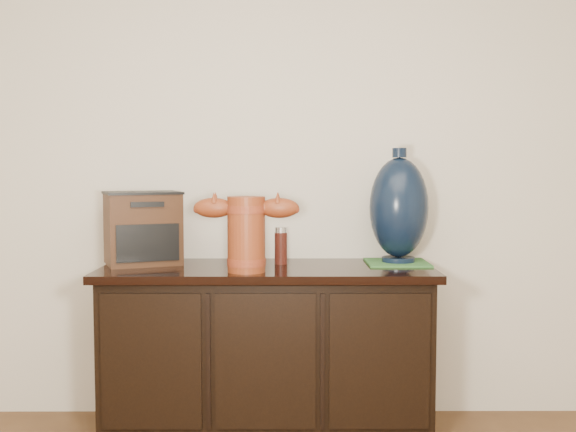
{
  "coord_description": "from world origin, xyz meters",
  "views": [
    {
      "loc": [
        0.08,
        -0.72,
        1.19
      ],
      "look_at": [
        0.09,
        2.18,
        0.98
      ],
      "focal_mm": 42.0,
      "sensor_mm": 36.0,
      "label": 1
    }
  ],
  "objects_px": {
    "sideboard": "(267,349)",
    "spray_can": "(281,246)",
    "lamp_base": "(399,208)",
    "terracotta_vessel": "(246,229)",
    "tv_radio": "(143,228)"
  },
  "relations": [
    {
      "from": "sideboard",
      "to": "spray_can",
      "type": "bearing_deg",
      "value": 53.75
    },
    {
      "from": "sideboard",
      "to": "spray_can",
      "type": "height_order",
      "value": "spray_can"
    },
    {
      "from": "terracotta_vessel",
      "to": "spray_can",
      "type": "bearing_deg",
      "value": 61.08
    },
    {
      "from": "sideboard",
      "to": "lamp_base",
      "type": "height_order",
      "value": "lamp_base"
    },
    {
      "from": "sideboard",
      "to": "terracotta_vessel",
      "type": "xyz_separation_m",
      "value": [
        -0.08,
        -0.15,
        0.55
      ]
    },
    {
      "from": "tv_radio",
      "to": "spray_can",
      "type": "distance_m",
      "value": 0.63
    },
    {
      "from": "sideboard",
      "to": "lamp_base",
      "type": "xyz_separation_m",
      "value": [
        0.6,
        0.1,
        0.62
      ]
    },
    {
      "from": "terracotta_vessel",
      "to": "tv_radio",
      "type": "distance_m",
      "value": 0.54
    },
    {
      "from": "sideboard",
      "to": "terracotta_vessel",
      "type": "height_order",
      "value": "terracotta_vessel"
    },
    {
      "from": "tv_radio",
      "to": "spray_can",
      "type": "xyz_separation_m",
      "value": [
        0.63,
        -0.0,
        -0.08
      ]
    },
    {
      "from": "terracotta_vessel",
      "to": "lamp_base",
      "type": "distance_m",
      "value": 0.73
    },
    {
      "from": "sideboard",
      "to": "lamp_base",
      "type": "relative_size",
      "value": 2.83
    },
    {
      "from": "lamp_base",
      "to": "sideboard",
      "type": "bearing_deg",
      "value": -170.79
    },
    {
      "from": "spray_can",
      "to": "terracotta_vessel",
      "type": "bearing_deg",
      "value": -121.32
    },
    {
      "from": "sideboard",
      "to": "tv_radio",
      "type": "xyz_separation_m",
      "value": [
        -0.56,
        0.09,
        0.53
      ]
    }
  ]
}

